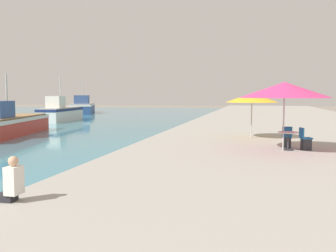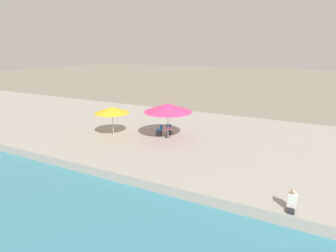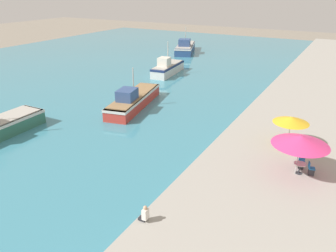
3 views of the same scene
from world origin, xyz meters
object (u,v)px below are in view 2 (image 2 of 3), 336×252
Objects in this scene: cafe_umbrella_pink at (168,108)px; cafe_chair_right at (159,132)px; cafe_umbrella_white at (112,110)px; cafe_chair_left at (169,131)px; person_at_quay at (292,201)px; cafe_table at (167,131)px.

cafe_umbrella_pink is 2.28m from cafe_chair_right.
cafe_umbrella_white is 2.95× the size of cafe_chair_left.
cafe_umbrella_pink is 1.34× the size of cafe_umbrella_white.
cafe_chair_right is (-0.69, 0.53, 0.00)m from cafe_chair_left.
cafe_umbrella_pink reaches higher than person_at_quay.
cafe_chair_left reaches higher than cafe_table.
cafe_table is at bearing 55.23° from person_at_quay.
cafe_umbrella_white is 2.78× the size of person_at_quay.
cafe_umbrella_pink is 3.95× the size of cafe_chair_left.
cafe_umbrella_pink is 10.89m from person_at_quay.
cafe_table is (1.49, -4.04, -1.55)m from cafe_umbrella_white.
cafe_umbrella_pink reaches higher than cafe_chair_left.
person_at_quay is at bearing -52.60° from cafe_chair_left.
person_at_quay is at bearing -124.35° from cafe_umbrella_pink.
person_at_quay is (-6.23, -8.98, -0.11)m from cafe_table.
cafe_umbrella_pink is 3.72× the size of person_at_quay.
cafe_umbrella_pink reaches higher than cafe_umbrella_white.
cafe_table is at bearing -90.00° from cafe_chair_right.
cafe_chair_left is (2.19, -3.85, -1.76)m from cafe_umbrella_white.
cafe_umbrella_pink is at bearing 55.65° from person_at_quay.
cafe_chair_left is (0.70, 0.19, -0.21)m from cafe_table.
cafe_umbrella_white is at bearing 107.11° from cafe_umbrella_pink.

